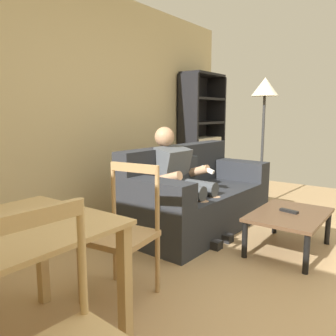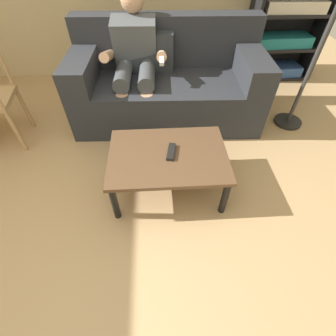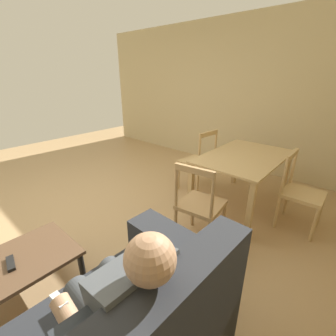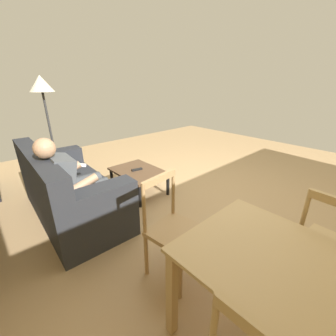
{
  "view_description": "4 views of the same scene",
  "coord_description": "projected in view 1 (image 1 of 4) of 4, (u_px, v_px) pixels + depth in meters",
  "views": [
    {
      "loc": [
        -2.21,
        -0.18,
        1.29
      ],
      "look_at": [
        -0.33,
        1.21,
        0.9
      ],
      "focal_mm": 36.24,
      "sensor_mm": 36.0,
      "label": 1
    },
    {
      "loc": [
        0.82,
        -0.56,
        1.57
      ],
      "look_at": [
        0.9,
        0.72,
        0.22
      ],
      "focal_mm": 26.04,
      "sensor_mm": 36.0,
      "label": 2
    },
    {
      "loc": [
        1.13,
        2.5,
        1.7
      ],
      "look_at": [
        -0.33,
        1.21,
        0.9
      ],
      "focal_mm": 24.52,
      "sensor_mm": 36.0,
      "label": 3
    },
    {
      "loc": [
        -1.73,
        2.5,
        1.66
      ],
      "look_at": [
        -0.33,
        1.21,
        0.9
      ],
      "focal_mm": 23.38,
      "sensor_mm": 36.0,
      "label": 4
    }
  ],
  "objects": [
    {
      "name": "coffee_table",
      "position": [
        289.0,
        218.0,
        3.15
      ],
      "size": [
        0.86,
        0.61,
        0.36
      ],
      "color": "brown",
      "rests_on": "ground_plane"
    },
    {
      "name": "person_lounging",
      "position": [
        181.0,
        179.0,
        3.53
      ],
      "size": [
        0.6,
        0.88,
        1.14
      ],
      "color": "#4C5156",
      "rests_on": "ground_plane"
    },
    {
      "name": "dining_chair_facing_couch",
      "position": [
        122.0,
        234.0,
        2.34
      ],
      "size": [
        0.47,
        0.47,
        0.93
      ],
      "color": "tan",
      "rests_on": "ground_plane"
    },
    {
      "name": "couch",
      "position": [
        196.0,
        197.0,
        3.81
      ],
      "size": [
        1.86,
        0.9,
        0.91
      ],
      "color": "#282B30",
      "rests_on": "ground_plane"
    },
    {
      "name": "floor_lamp",
      "position": [
        265.0,
        99.0,
        4.49
      ],
      "size": [
        0.36,
        0.36,
        1.74
      ],
      "color": "black",
      "rests_on": "ground_plane"
    },
    {
      "name": "tv_remote",
      "position": [
        289.0,
        211.0,
        3.16
      ],
      "size": [
        0.08,
        0.18,
        0.02
      ],
      "primitive_type": "cube",
      "rotation": [
        0.0,
        0.0,
        2.95
      ],
      "color": "black",
      "rests_on": "coffee_table"
    },
    {
      "name": "wall_back",
      "position": [
        61.0,
        109.0,
        3.53
      ],
      "size": [
        6.08,
        0.12,
        2.64
      ],
      "primitive_type": "cube",
      "color": "#D1BC8C",
      "rests_on": "ground_plane"
    },
    {
      "name": "bookshelf",
      "position": [
        201.0,
        144.0,
        5.4
      ],
      "size": [
        0.89,
        0.36,
        1.88
      ],
      "color": "black",
      "rests_on": "ground_plane"
    }
  ]
}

